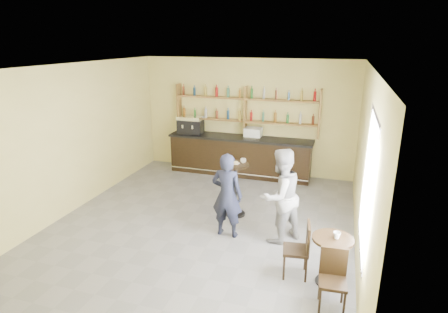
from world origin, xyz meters
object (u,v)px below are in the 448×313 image
(bar_counter, at_px, (240,156))
(pedestal_table, at_px, (235,189))
(man_main, at_px, (227,195))
(cafe_table, at_px, (331,261))
(pastry_case, at_px, (253,133))
(chair_west, at_px, (296,249))
(patron_second, at_px, (280,196))
(chair_south, at_px, (333,282))
(espresso_machine, at_px, (191,125))

(bar_counter, height_order, pedestal_table, pedestal_table)
(man_main, height_order, cafe_table, man_main)
(pedestal_table, xyz_separation_m, man_main, (0.09, -0.90, 0.25))
(pedestal_table, height_order, cafe_table, pedestal_table)
(pastry_case, height_order, man_main, man_main)
(pastry_case, height_order, cafe_table, pastry_case)
(chair_west, relative_size, patron_second, 0.51)
(man_main, xyz_separation_m, chair_south, (2.04, -1.57, -0.39))
(chair_west, bearing_deg, espresso_machine, -148.46)
(patron_second, bearing_deg, chair_west, 61.92)
(espresso_machine, bearing_deg, patron_second, -50.42)
(bar_counter, xyz_separation_m, patron_second, (1.68, -3.31, 0.36))
(espresso_machine, height_order, pastry_case, espresso_machine)
(espresso_machine, height_order, patron_second, patron_second)
(bar_counter, xyz_separation_m, chair_west, (2.13, -4.35, -0.08))
(pedestal_table, distance_m, patron_second, 1.38)
(pedestal_table, bearing_deg, bar_counter, 103.28)
(espresso_machine, height_order, cafe_table, espresso_machine)
(man_main, bearing_deg, chair_west, 149.99)
(espresso_machine, relative_size, cafe_table, 0.87)
(pastry_case, distance_m, cafe_table, 5.04)
(pastry_case, distance_m, man_main, 3.46)
(chair_south, bearing_deg, pastry_case, 110.53)
(pedestal_table, height_order, chair_west, pedestal_table)
(espresso_machine, relative_size, man_main, 0.42)
(espresso_machine, height_order, man_main, man_main)
(espresso_machine, relative_size, chair_west, 0.75)
(chair_south, bearing_deg, espresso_machine, 125.32)
(chair_south, bearing_deg, patron_second, 117.02)
(man_main, relative_size, cafe_table, 2.09)
(espresso_machine, distance_m, man_main, 4.08)
(bar_counter, height_order, chair_south, bar_counter)
(pedestal_table, distance_m, man_main, 0.94)
(man_main, bearing_deg, chair_south, 145.02)
(patron_second, bearing_deg, pastry_case, -119.63)
(pastry_case, bearing_deg, chair_west, -76.67)
(bar_counter, xyz_separation_m, cafe_table, (2.68, -4.40, -0.15))
(espresso_machine, height_order, chair_west, espresso_machine)
(bar_counter, distance_m, man_main, 3.50)
(bar_counter, distance_m, cafe_table, 5.15)
(cafe_table, distance_m, chair_west, 0.56)
(pastry_case, relative_size, chair_west, 0.51)
(chair_west, bearing_deg, bar_counter, -162.01)
(pastry_case, bearing_deg, patron_second, -77.04)
(pedestal_table, xyz_separation_m, chair_south, (2.13, -2.48, -0.15))
(pastry_case, height_order, chair_west, pastry_case)
(pastry_case, relative_size, man_main, 0.28)
(chair_south, bearing_deg, bar_counter, 113.91)
(pastry_case, xyz_separation_m, man_main, (0.32, -3.42, -0.40))
(man_main, height_order, chair_south, man_main)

